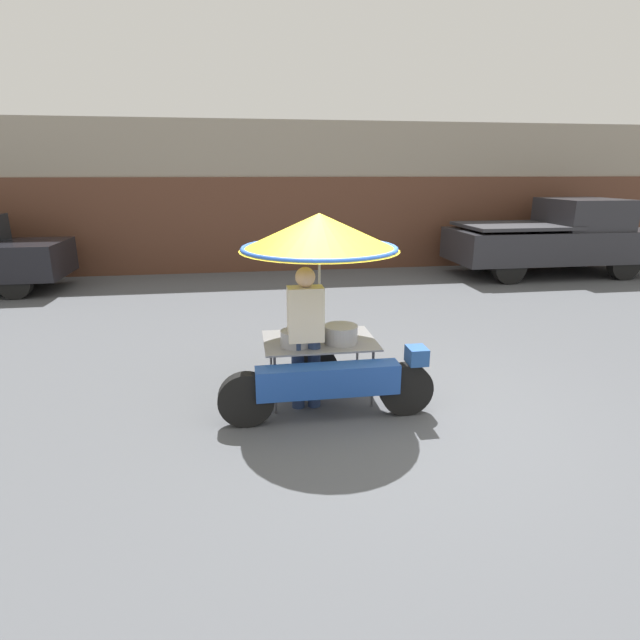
# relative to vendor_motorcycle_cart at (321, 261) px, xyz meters

# --- Properties ---
(ground_plane) EXTENTS (36.00, 36.00, 0.00)m
(ground_plane) POSITION_rel_vendor_motorcycle_cart_xyz_m (0.55, -0.41, -1.61)
(ground_plane) COLOR #4C4F54
(shopfront_building) EXTENTS (28.00, 2.06, 3.77)m
(shopfront_building) POSITION_rel_vendor_motorcycle_cart_xyz_m (0.55, 8.88, 0.26)
(shopfront_building) COLOR gray
(shopfront_building) RESTS_ON ground
(vendor_motorcycle_cart) EXTENTS (2.28, 1.74, 2.11)m
(vendor_motorcycle_cart) POSITION_rel_vendor_motorcycle_cart_xyz_m (0.00, 0.00, 0.00)
(vendor_motorcycle_cart) COLOR black
(vendor_motorcycle_cart) RESTS_ON ground
(vendor_person) EXTENTS (0.38, 0.22, 1.59)m
(vendor_person) POSITION_rel_vendor_motorcycle_cart_xyz_m (-0.19, -0.18, -0.72)
(vendor_person) COLOR navy
(vendor_person) RESTS_ON ground
(pickup_truck) EXTENTS (4.98, 1.96, 1.89)m
(pickup_truck) POSITION_rel_vendor_motorcycle_cart_xyz_m (6.94, 6.27, -0.69)
(pickup_truck) COLOR black
(pickup_truck) RESTS_ON ground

